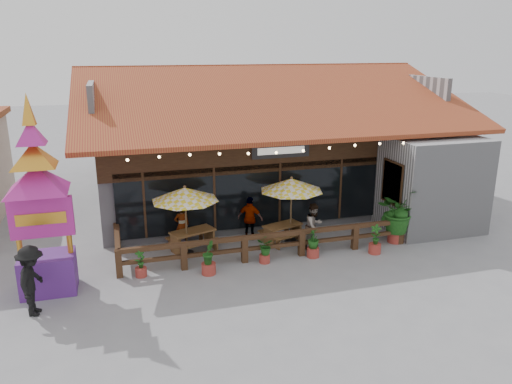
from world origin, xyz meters
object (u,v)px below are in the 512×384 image
object	(u,v)px
umbrella_left	(185,194)
picnic_table_right	(282,230)
pedestrian	(32,281)
tropical_plant	(397,212)
picnic_table_left	(193,237)
thai_sign_tower	(37,184)
umbrella_right	(291,185)

from	to	relation	value
umbrella_left	picnic_table_right	xyz separation A→B (m)	(3.49, 0.10, -1.68)
umbrella_left	pedestrian	size ratio (longest dim) A/B	1.55
tropical_plant	pedestrian	world-z (taller)	tropical_plant
umbrella_left	picnic_table_left	distance (m)	1.67
picnic_table_left	picnic_table_right	xyz separation A→B (m)	(3.25, -0.14, -0.04)
picnic_table_right	thai_sign_tower	bearing A→B (deg)	-167.56
picnic_table_left	pedestrian	bearing A→B (deg)	-146.50
umbrella_right	picnic_table_left	size ratio (longest dim) A/B	1.37
picnic_table_left	tropical_plant	world-z (taller)	tropical_plant
umbrella_right	tropical_plant	xyz separation A→B (m)	(3.63, -1.16, -0.97)
umbrella_right	picnic_table_left	distance (m)	3.92
picnic_table_right	thai_sign_tower	world-z (taller)	thai_sign_tower
umbrella_left	thai_sign_tower	world-z (taller)	thai_sign_tower
umbrella_right	pedestrian	world-z (taller)	umbrella_right
picnic_table_left	thai_sign_tower	size ratio (longest dim) A/B	0.30
umbrella_right	picnic_table_left	xyz separation A→B (m)	(-3.56, 0.14, -1.64)
umbrella_left	picnic_table_right	size ratio (longest dim) A/B	1.77
thai_sign_tower	picnic_table_right	bearing A→B (deg)	12.44
umbrella_right	tropical_plant	bearing A→B (deg)	-17.76
umbrella_left	thai_sign_tower	xyz separation A→B (m)	(-4.25, -1.61, 1.12)
picnic_table_left	thai_sign_tower	bearing A→B (deg)	-157.60
umbrella_left	picnic_table_left	bearing A→B (deg)	44.76
umbrella_right	pedestrian	distance (m)	8.89
picnic_table_left	pedestrian	xyz separation A→B (m)	(-4.73, -3.13, 0.47)
umbrella_right	umbrella_left	bearing A→B (deg)	-178.46
picnic_table_left	tropical_plant	distance (m)	7.34
pedestrian	thai_sign_tower	bearing A→B (deg)	-2.35
picnic_table_right	tropical_plant	size ratio (longest dim) A/B	0.84
umbrella_right	picnic_table_right	xyz separation A→B (m)	(-0.31, -0.01, -1.68)
thai_sign_tower	tropical_plant	world-z (taller)	thai_sign_tower
tropical_plant	pedestrian	size ratio (longest dim) A/B	1.05
umbrella_left	thai_sign_tower	bearing A→B (deg)	-159.24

